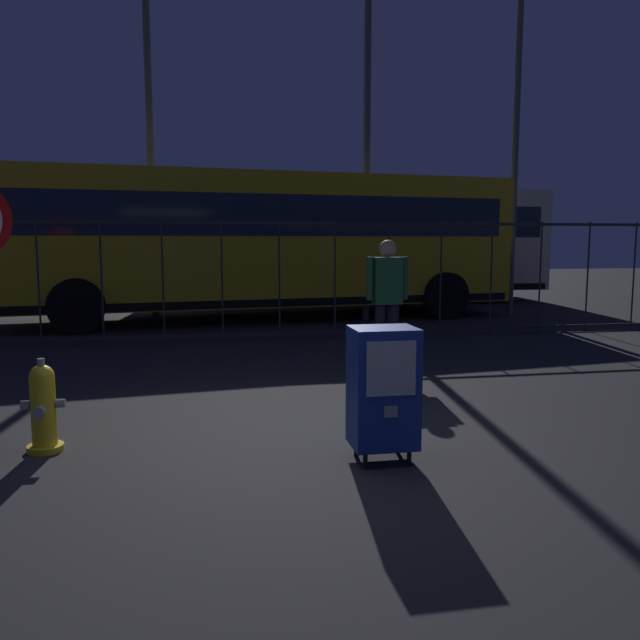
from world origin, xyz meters
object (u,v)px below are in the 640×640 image
object	(u,v)px
bus_far	(349,239)
street_light_far_left	(368,82)
bus_near	(262,238)
street_light_near_left	(517,108)
pedestrian	(387,296)
fire_hydrant	(43,408)
newspaper_box_primary	(383,387)
street_light_far_right	(149,98)

from	to	relation	value
bus_far	street_light_far_left	size ratio (longest dim) A/B	1.24
bus_near	street_light_near_left	distance (m)	6.21
pedestrian	street_light_near_left	xyz separation A→B (m)	(4.47, 5.39, 3.58)
fire_hydrant	street_light_far_left	xyz separation A→B (m)	(4.66, 7.80, 4.50)
newspaper_box_primary	street_light_far_right	bearing A→B (deg)	104.10
street_light_near_left	street_light_far_right	size ratio (longest dim) A/B	1.01
pedestrian	street_light_far_left	xyz separation A→B (m)	(1.06, 5.14, 3.91)
bus_far	street_light_far_left	distance (m)	5.31
street_light_far_right	street_light_far_left	bearing A→B (deg)	-6.00
bus_near	street_light_near_left	world-z (taller)	street_light_near_left
fire_hydrant	newspaper_box_primary	distance (m)	2.67
newspaper_box_primary	pedestrian	bearing A→B (deg)	73.00
fire_hydrant	street_light_near_left	size ratio (longest dim) A/B	0.09
fire_hydrant	street_light_near_left	xyz separation A→B (m)	(8.07, 8.06, 4.17)
bus_far	street_light_far_right	bearing A→B (deg)	-139.59
bus_near	fire_hydrant	bearing A→B (deg)	-113.92
fire_hydrant	bus_near	xyz separation A→B (m)	(2.55, 8.40, 1.36)
bus_near	street_light_far_right	xyz separation A→B (m)	(-2.24, -0.14, 2.76)
fire_hydrant	bus_near	size ratio (longest dim) A/B	0.07
fire_hydrant	newspaper_box_primary	xyz separation A→B (m)	(2.57, -0.71, 0.22)
street_light_near_left	bus_far	bearing A→B (deg)	125.17
street_light_far_left	fire_hydrant	bearing A→B (deg)	-120.84
fire_hydrant	street_light_far_left	bearing A→B (deg)	59.16
newspaper_box_primary	pedestrian	distance (m)	3.54
bus_near	street_light_far_left	world-z (taller)	street_light_far_left
pedestrian	newspaper_box_primary	bearing A→B (deg)	-107.00
bus_near	pedestrian	bearing A→B (deg)	-86.68
street_light_near_left	street_light_far_left	distance (m)	3.44
bus_far	street_light_near_left	world-z (taller)	street_light_near_left
newspaper_box_primary	fire_hydrant	bearing A→B (deg)	164.64
street_light_near_left	street_light_far_left	xyz separation A→B (m)	(-3.41, -0.26, 0.33)
fire_hydrant	bus_far	distance (m)	13.21
fire_hydrant	street_light_far_left	world-z (taller)	street_light_far_left
bus_near	street_light_near_left	bearing A→B (deg)	-10.57
pedestrian	street_light_far_left	size ratio (longest dim) A/B	0.20
bus_near	street_light_far_right	bearing A→B (deg)	176.62
pedestrian	street_light_near_left	size ratio (longest dim) A/B	0.21
pedestrian	street_light_far_right	bearing A→B (deg)	120.41
newspaper_box_primary	street_light_far_left	size ratio (longest dim) A/B	0.12
fire_hydrant	bus_far	size ratio (longest dim) A/B	0.07
pedestrian	bus_far	xyz separation A→B (m)	(1.67, 9.37, 0.76)
street_light_far_right	street_light_near_left	bearing A→B (deg)	-1.47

